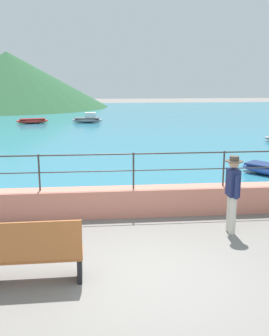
# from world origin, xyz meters

# --- Properties ---
(ground_plane) EXTENTS (120.00, 120.00, 0.00)m
(ground_plane) POSITION_xyz_m (0.00, 0.00, 0.00)
(ground_plane) COLOR slate
(promenade_wall) EXTENTS (20.00, 0.56, 0.70)m
(promenade_wall) POSITION_xyz_m (0.00, 3.20, 0.35)
(promenade_wall) COLOR tan
(promenade_wall) RESTS_ON ground
(railing) EXTENTS (18.44, 0.04, 0.90)m
(railing) POSITION_xyz_m (0.00, 3.20, 1.34)
(railing) COLOR #383330
(railing) RESTS_ON promenade_wall
(lake_water) EXTENTS (64.00, 44.32, 0.06)m
(lake_water) POSITION_xyz_m (0.00, 25.84, 0.03)
(lake_water) COLOR teal
(lake_water) RESTS_ON ground
(hill_main) EXTENTS (22.83, 22.83, 6.26)m
(hill_main) POSITION_xyz_m (-10.64, 41.41, 3.13)
(hill_main) COLOR #285633
(hill_main) RESTS_ON ground
(bench_main) EXTENTS (1.71, 0.58, 1.13)m
(bench_main) POSITION_xyz_m (-2.03, -0.11, 0.56)
(bench_main) COLOR #B76633
(bench_main) RESTS_ON ground
(person_walking) EXTENTS (0.38, 0.57, 1.75)m
(person_walking) POSITION_xyz_m (2.05, 1.79, 0.98)
(person_walking) COLOR beige
(person_walking) RESTS_ON ground
(boat_0) EXTENTS (2.43, 1.32, 0.36)m
(boat_0) POSITION_xyz_m (-5.55, 24.02, 0.26)
(boat_0) COLOR red
(boat_0) RESTS_ON lake_water
(boat_3) EXTENTS (2.34, 1.02, 0.76)m
(boat_3) POSITION_xyz_m (-1.44, 24.19, 0.33)
(boat_3) COLOR gray
(boat_3) RESTS_ON lake_water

